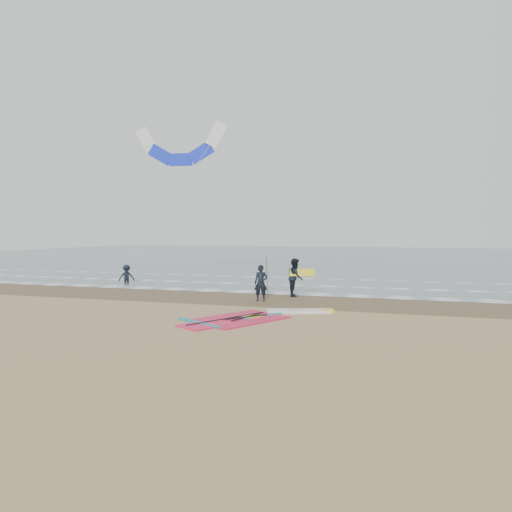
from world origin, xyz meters
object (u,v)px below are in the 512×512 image
(person_standing, at_px, (261,283))
(person_walking, at_px, (295,277))
(surf_kite, at_px, (180,149))
(windsurf_rig, at_px, (257,317))
(person_wading, at_px, (127,272))

(person_standing, distance_m, person_walking, 2.55)
(surf_kite, bearing_deg, person_standing, -45.62)
(person_standing, bearing_deg, windsurf_rig, -84.55)
(windsurf_rig, bearing_deg, person_wading, 142.18)
(windsurf_rig, height_order, surf_kite, surf_kite)
(person_wading, bearing_deg, person_walking, -48.70)
(surf_kite, bearing_deg, person_walking, -33.28)
(person_standing, bearing_deg, person_walking, 52.47)
(person_standing, xyz_separation_m, person_walking, (1.24, 2.23, 0.11))
(windsurf_rig, xyz_separation_m, surf_kite, (-9.33, 12.63, 9.17))
(person_walking, bearing_deg, surf_kite, 45.04)
(windsurf_rig, relative_size, person_wading, 3.58)
(windsurf_rig, height_order, person_wading, person_wading)
(person_walking, relative_size, surf_kite, 0.20)
(person_standing, height_order, person_walking, person_walking)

